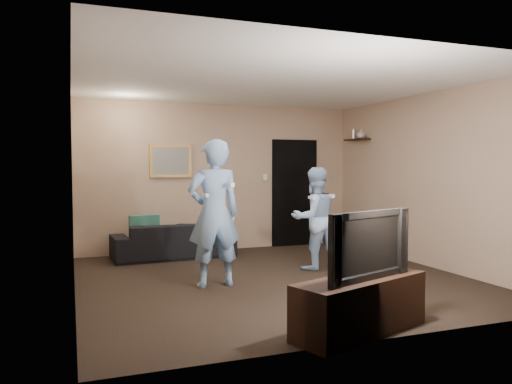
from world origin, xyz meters
name	(u,v)px	position (x,y,z in m)	size (l,w,h in m)	color
ground	(273,279)	(0.00, 0.00, 0.00)	(5.00, 5.00, 0.00)	black
ceiling	(274,83)	(0.00, 0.00, 2.60)	(5.00, 5.00, 0.04)	silver
wall_back	(220,178)	(0.00, 2.50, 1.30)	(5.00, 0.04, 2.60)	tan
wall_front	(385,190)	(0.00, -2.50, 1.30)	(5.00, 0.04, 2.60)	tan
wall_left	(73,184)	(-2.50, 0.00, 1.30)	(0.04, 5.00, 2.60)	tan
wall_right	(427,180)	(2.50, 0.00, 1.30)	(0.04, 5.00, 2.60)	tan
sofa	(174,240)	(-0.95, 2.01, 0.29)	(1.97, 0.77, 0.58)	black
throw_pillow	(144,230)	(-1.42, 2.01, 0.48)	(0.47, 0.15, 0.47)	#1C5449
painting_frame	(171,161)	(-0.90, 2.48, 1.60)	(0.72, 0.05, 0.57)	olive
painting_canvas	(171,161)	(-0.90, 2.45, 1.60)	(0.62, 0.01, 0.47)	slate
doorway	(294,193)	(1.45, 2.47, 1.00)	(0.90, 0.06, 2.00)	black
light_switch	(265,177)	(0.85, 2.48, 1.30)	(0.08, 0.02, 0.12)	silver
wall_shelf	(357,140)	(2.39, 1.80, 1.99)	(0.20, 0.60, 0.03)	black
shelf_vase	(361,134)	(2.39, 1.66, 2.08)	(0.15, 0.15, 0.16)	silver
shelf_figurine	(354,134)	(2.39, 1.92, 2.09)	(0.06, 0.06, 0.18)	silver
tv_console	(360,305)	(-0.09, -2.28, 0.25)	(1.40, 0.45, 0.50)	black
television	(361,244)	(-0.09, -2.28, 0.81)	(1.07, 0.14, 0.61)	black
wii_player_left	(214,213)	(-0.86, -0.14, 0.92)	(0.67, 0.51, 1.83)	#7DA9D9
wii_player_right	(314,218)	(0.81, 0.39, 0.74)	(0.75, 0.60, 1.49)	#9CBEE4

